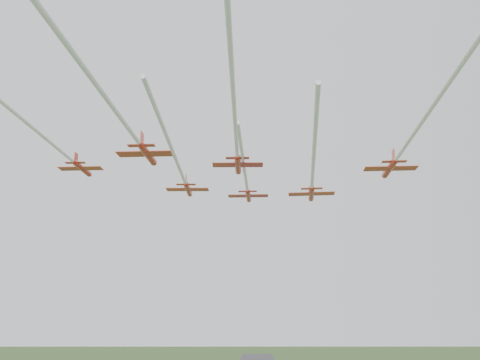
{
  "coord_description": "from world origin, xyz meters",
  "views": [
    {
      "loc": [
        -1.7,
        -97.19,
        32.26
      ],
      "look_at": [
        -4.49,
        0.61,
        59.53
      ],
      "focal_mm": 40.0,
      "sensor_mm": 36.0,
      "label": 1
    }
  ],
  "objects_px": {
    "jet_row2_right": "(312,175)",
    "jet_row4_left": "(130,131)",
    "jet_lead": "(246,183)",
    "jet_row2_left": "(180,170)",
    "jet_row3_mid": "(236,139)",
    "jet_row3_right": "(412,136)",
    "jet_row3_left": "(57,148)"
  },
  "relations": [
    {
      "from": "jet_lead",
      "to": "jet_row3_right",
      "type": "bearing_deg",
      "value": -53.27
    },
    {
      "from": "jet_row2_left",
      "to": "jet_row3_right",
      "type": "xyz_separation_m",
      "value": [
        35.78,
        -17.71,
        -0.5
      ]
    },
    {
      "from": "jet_row2_right",
      "to": "jet_row2_left",
      "type": "bearing_deg",
      "value": 179.15
    },
    {
      "from": "jet_row2_right",
      "to": "jet_row3_right",
      "type": "bearing_deg",
      "value": -45.66
    },
    {
      "from": "jet_row2_left",
      "to": "jet_lead",
      "type": "bearing_deg",
      "value": 53.71
    },
    {
      "from": "jet_lead",
      "to": "jet_row2_right",
      "type": "bearing_deg",
      "value": -56.89
    },
    {
      "from": "jet_row3_right",
      "to": "jet_row3_mid",
      "type": "bearing_deg",
      "value": 167.59
    },
    {
      "from": "jet_row3_left",
      "to": "jet_row3_mid",
      "type": "xyz_separation_m",
      "value": [
        30.02,
        -3.98,
        -0.18
      ]
    },
    {
      "from": "jet_lead",
      "to": "jet_row2_left",
      "type": "xyz_separation_m",
      "value": [
        -11.47,
        -16.37,
        -2.02
      ]
    },
    {
      "from": "jet_row3_mid",
      "to": "jet_row2_right",
      "type": "bearing_deg",
      "value": 33.41
    },
    {
      "from": "jet_row2_right",
      "to": "jet_row4_left",
      "type": "relative_size",
      "value": 1.09
    },
    {
      "from": "jet_row3_mid",
      "to": "jet_row3_right",
      "type": "height_order",
      "value": "jet_row3_mid"
    },
    {
      "from": "jet_row3_right",
      "to": "jet_row4_left",
      "type": "bearing_deg",
      "value": -176.38
    },
    {
      "from": "jet_lead",
      "to": "jet_row4_left",
      "type": "xyz_separation_m",
      "value": [
        -16.16,
        -34.92,
        -1.64
      ]
    },
    {
      "from": "jet_row3_right",
      "to": "jet_lead",
      "type": "bearing_deg",
      "value": 127.94
    },
    {
      "from": "jet_row3_left",
      "to": "jet_row4_left",
      "type": "height_order",
      "value": "jet_row3_left"
    },
    {
      "from": "jet_lead",
      "to": "jet_row3_mid",
      "type": "xyz_separation_m",
      "value": [
        -1.14,
        -27.34,
        -0.28
      ]
    },
    {
      "from": "jet_row2_left",
      "to": "jet_row3_right",
      "type": "bearing_deg",
      "value": -27.61
    },
    {
      "from": "jet_row2_left",
      "to": "jet_row2_right",
      "type": "relative_size",
      "value": 1.02
    },
    {
      "from": "jet_lead",
      "to": "jet_row2_left",
      "type": "distance_m",
      "value": 20.09
    },
    {
      "from": "jet_lead",
      "to": "jet_row3_left",
      "type": "distance_m",
      "value": 38.94
    },
    {
      "from": "jet_row2_right",
      "to": "jet_row3_mid",
      "type": "bearing_deg",
      "value": -140.99
    },
    {
      "from": "jet_lead",
      "to": "jet_row2_left",
      "type": "relative_size",
      "value": 0.91
    },
    {
      "from": "jet_row3_left",
      "to": "jet_row3_mid",
      "type": "bearing_deg",
      "value": -5.56
    },
    {
      "from": "jet_row3_left",
      "to": "jet_row4_left",
      "type": "distance_m",
      "value": 19.01
    },
    {
      "from": "jet_lead",
      "to": "jet_row4_left",
      "type": "distance_m",
      "value": 38.51
    },
    {
      "from": "jet_row4_left",
      "to": "jet_row2_right",
      "type": "bearing_deg",
      "value": 32.38
    },
    {
      "from": "jet_row2_right",
      "to": "jet_row3_left",
      "type": "height_order",
      "value": "jet_row3_left"
    },
    {
      "from": "jet_lead",
      "to": "jet_row3_right",
      "type": "distance_m",
      "value": 41.94
    },
    {
      "from": "jet_row2_right",
      "to": "jet_row3_right",
      "type": "relative_size",
      "value": 0.87
    },
    {
      "from": "jet_lead",
      "to": "jet_row2_right",
      "type": "relative_size",
      "value": 0.93
    },
    {
      "from": "jet_lead",
      "to": "jet_row4_left",
      "type": "bearing_deg",
      "value": -113.61
    }
  ]
}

